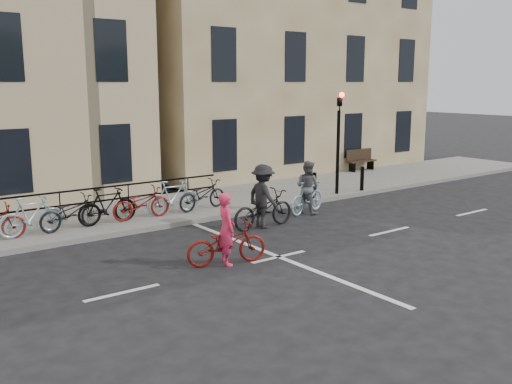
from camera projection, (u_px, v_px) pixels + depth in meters
ground at (279, 257)px, 13.71m from camera, size 120.00×120.00×0.00m
sidewalk at (35, 228)px, 16.09m from camera, size 46.00×4.00×0.15m
building_east at (257, 41)px, 28.06m from camera, size 14.00×10.00×12.00m
traffic_light at (339, 130)px, 20.29m from camera, size 0.18×0.30×3.90m
bollard_east at (314, 185)px, 19.87m from camera, size 0.14×0.14×0.90m
bollard_west at (362, 178)px, 21.27m from camera, size 0.14×0.14×0.90m
bench at (360, 159)px, 26.11m from camera, size 1.60×0.41×0.97m
parked_bikes at (70, 212)px, 15.63m from camera, size 10.40×1.23×1.05m
cyclist_pink at (226, 240)px, 13.06m from camera, size 2.00×1.12×1.68m
cyclist_grey at (307, 192)px, 18.17m from camera, size 1.82×0.96×1.69m
cyclist_dark at (263, 203)px, 16.36m from camera, size 2.09×1.21×1.84m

